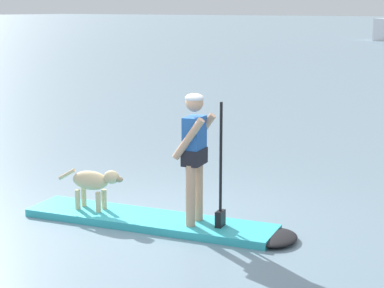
% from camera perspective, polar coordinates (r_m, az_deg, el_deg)
% --- Properties ---
extents(ground_plane, '(400.00, 400.00, 0.00)m').
position_cam_1_polar(ground_plane, '(8.78, -3.70, -6.86)').
color(ground_plane, slate).
extents(paddleboard, '(3.73, 1.42, 0.10)m').
position_cam_1_polar(paddleboard, '(8.67, -2.33, -6.74)').
color(paddleboard, '#33B2BF').
rests_on(paddleboard, ground_plane).
extents(person_paddler, '(0.65, 0.54, 1.65)m').
position_cam_1_polar(person_paddler, '(8.24, 0.31, -0.50)').
color(person_paddler, tan).
rests_on(person_paddler, paddleboard).
extents(dog, '(0.99, 0.33, 0.57)m').
position_cam_1_polar(dog, '(9.03, -8.44, -3.25)').
color(dog, '#CCB78C').
rests_on(dog, paddleboard).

